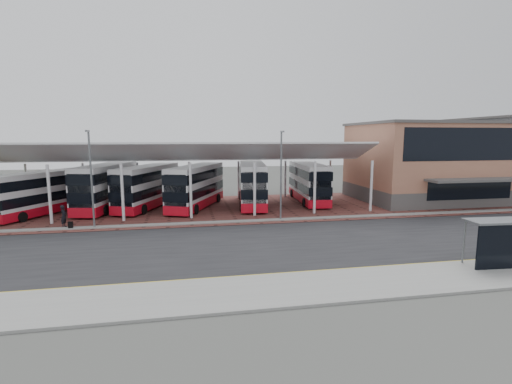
{
  "coord_description": "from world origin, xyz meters",
  "views": [
    {
      "loc": [
        -6.34,
        -25.79,
        7.48
      ],
      "look_at": [
        -0.15,
        7.03,
        2.56
      ],
      "focal_mm": 26.0,
      "sensor_mm": 36.0,
      "label": 1
    }
  ],
  "objects_px": {
    "bus_2": "(148,187)",
    "terminal": "(435,161)",
    "bus_shelter": "(503,238)",
    "pedestrian": "(64,216)",
    "bus_0": "(42,193)",
    "bus_5": "(308,183)",
    "bus_3": "(196,187)",
    "bus_4": "(252,184)",
    "bus_1": "(107,187)"
  },
  "relations": [
    {
      "from": "bus_2",
      "to": "terminal",
      "type": "bearing_deg",
      "value": 19.9
    },
    {
      "from": "terminal",
      "to": "bus_shelter",
      "type": "height_order",
      "value": "terminal"
    },
    {
      "from": "terminal",
      "to": "pedestrian",
      "type": "bearing_deg",
      "value": -169.81
    },
    {
      "from": "terminal",
      "to": "bus_0",
      "type": "xyz_separation_m",
      "value": [
        -43.19,
        -0.99,
        -2.53
      ]
    },
    {
      "from": "pedestrian",
      "to": "bus_5",
      "type": "bearing_deg",
      "value": -66.03
    },
    {
      "from": "bus_3",
      "to": "bus_shelter",
      "type": "bearing_deg",
      "value": -30.28
    },
    {
      "from": "bus_4",
      "to": "pedestrian",
      "type": "bearing_deg",
      "value": -148.9
    },
    {
      "from": "bus_1",
      "to": "bus_shelter",
      "type": "relative_size",
      "value": 3.38
    },
    {
      "from": "pedestrian",
      "to": "bus_1",
      "type": "bearing_deg",
      "value": -8.07
    },
    {
      "from": "bus_3",
      "to": "bus_5",
      "type": "height_order",
      "value": "bus_3"
    },
    {
      "from": "bus_shelter",
      "to": "bus_3",
      "type": "bearing_deg",
      "value": 130.46
    },
    {
      "from": "bus_0",
      "to": "bus_5",
      "type": "bearing_deg",
      "value": 33.07
    },
    {
      "from": "bus_1",
      "to": "bus_5",
      "type": "distance_m",
      "value": 22.19
    },
    {
      "from": "bus_0",
      "to": "bus_shelter",
      "type": "xyz_separation_m",
      "value": [
        31.47,
        -21.25,
        -0.32
      ]
    },
    {
      "from": "bus_4",
      "to": "pedestrian",
      "type": "height_order",
      "value": "bus_4"
    },
    {
      "from": "pedestrian",
      "to": "bus_shelter",
      "type": "xyz_separation_m",
      "value": [
        27.74,
        -15.14,
        0.81
      ]
    },
    {
      "from": "terminal",
      "to": "bus_5",
      "type": "height_order",
      "value": "terminal"
    },
    {
      "from": "bus_4",
      "to": "bus_5",
      "type": "xyz_separation_m",
      "value": [
        6.8,
        0.88,
        -0.09
      ]
    },
    {
      "from": "bus_2",
      "to": "bus_5",
      "type": "distance_m",
      "value": 18.01
    },
    {
      "from": "bus_3",
      "to": "bus_shelter",
      "type": "relative_size",
      "value": 3.21
    },
    {
      "from": "bus_4",
      "to": "bus_3",
      "type": "bearing_deg",
      "value": -168.35
    },
    {
      "from": "bus_0",
      "to": "bus_shelter",
      "type": "bearing_deg",
      "value": -5.46
    },
    {
      "from": "bus_1",
      "to": "bus_3",
      "type": "xyz_separation_m",
      "value": [
        9.26,
        -1.08,
        -0.08
      ]
    },
    {
      "from": "bus_0",
      "to": "bus_3",
      "type": "xyz_separation_m",
      "value": [
        14.86,
        0.91,
        0.17
      ]
    },
    {
      "from": "bus_1",
      "to": "pedestrian",
      "type": "relative_size",
      "value": 6.18
    },
    {
      "from": "bus_2",
      "to": "bus_4",
      "type": "distance_m",
      "value": 11.22
    },
    {
      "from": "bus_0",
      "to": "bus_1",
      "type": "xyz_separation_m",
      "value": [
        5.6,
        1.98,
        0.25
      ]
    },
    {
      "from": "terminal",
      "to": "bus_2",
      "type": "distance_m",
      "value": 33.52
    },
    {
      "from": "terminal",
      "to": "bus_4",
      "type": "distance_m",
      "value": 22.34
    },
    {
      "from": "bus_1",
      "to": "bus_4",
      "type": "bearing_deg",
      "value": 9.21
    },
    {
      "from": "terminal",
      "to": "bus_0",
      "type": "bearing_deg",
      "value": -178.68
    },
    {
      "from": "bus_1",
      "to": "bus_3",
      "type": "bearing_deg",
      "value": 5.07
    },
    {
      "from": "bus_5",
      "to": "pedestrian",
      "type": "relative_size",
      "value": 5.85
    },
    {
      "from": "bus_3",
      "to": "bus_4",
      "type": "relative_size",
      "value": 0.96
    },
    {
      "from": "terminal",
      "to": "bus_0",
      "type": "relative_size",
      "value": 1.84
    },
    {
      "from": "bus_0",
      "to": "pedestrian",
      "type": "height_order",
      "value": "bus_0"
    },
    {
      "from": "bus_1",
      "to": "bus_shelter",
      "type": "xyz_separation_m",
      "value": [
        25.87,
        -23.23,
        -0.57
      ]
    },
    {
      "from": "bus_1",
      "to": "pedestrian",
      "type": "height_order",
      "value": "bus_1"
    },
    {
      "from": "bus_2",
      "to": "bus_shelter",
      "type": "bearing_deg",
      "value": -25.44
    },
    {
      "from": "pedestrian",
      "to": "bus_4",
      "type": "bearing_deg",
      "value": -61.79
    },
    {
      "from": "bus_3",
      "to": "bus_shelter",
      "type": "distance_m",
      "value": 27.69
    },
    {
      "from": "bus_shelter",
      "to": "pedestrian",
      "type": "bearing_deg",
      "value": 154.97
    },
    {
      "from": "bus_1",
      "to": "bus_shelter",
      "type": "distance_m",
      "value": 34.78
    },
    {
      "from": "terminal",
      "to": "bus_3",
      "type": "xyz_separation_m",
      "value": [
        -28.34,
        -0.09,
        -2.36
      ]
    },
    {
      "from": "bus_0",
      "to": "bus_5",
      "type": "relative_size",
      "value": 0.91
    },
    {
      "from": "bus_3",
      "to": "bus_4",
      "type": "distance_m",
      "value": 6.14
    },
    {
      "from": "bus_2",
      "to": "bus_0",
      "type": "bearing_deg",
      "value": -148.12
    },
    {
      "from": "bus_1",
      "to": "bus_4",
      "type": "xyz_separation_m",
      "value": [
        15.38,
        -0.67,
        -0.01
      ]
    },
    {
      "from": "terminal",
      "to": "bus_4",
      "type": "bearing_deg",
      "value": 179.18
    },
    {
      "from": "bus_shelter",
      "to": "bus_0",
      "type": "bearing_deg",
      "value": 149.56
    }
  ]
}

